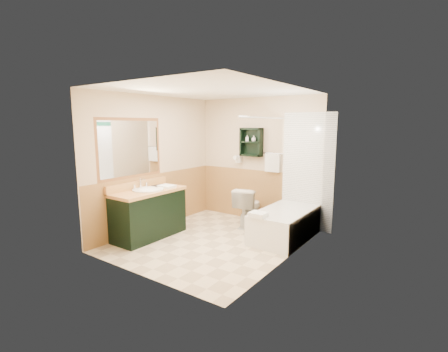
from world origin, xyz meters
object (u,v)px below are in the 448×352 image
(vanity, at_px, (149,213))
(bathtub, at_px, (286,223))
(toilet, at_px, (248,207))
(wall_shelf, at_px, (251,142))
(hair_dryer, at_px, (239,159))
(soap_bottle_a, at_px, (247,140))
(vanity_book, at_px, (156,179))
(soap_bottle_b, at_px, (254,139))

(vanity, xyz_separation_m, bathtub, (1.92, 1.30, -0.16))
(bathtub, height_order, toilet, toilet)
(wall_shelf, height_order, bathtub, wall_shelf)
(hair_dryer, distance_m, vanity, 2.12)
(bathtub, bearing_deg, toilet, 167.32)
(vanity, height_order, soap_bottle_a, soap_bottle_a)
(hair_dryer, distance_m, soap_bottle_a, 0.45)
(bathtub, bearing_deg, wall_shelf, 151.65)
(vanity, distance_m, vanity_book, 0.65)
(wall_shelf, distance_m, bathtub, 1.75)
(wall_shelf, relative_size, soap_bottle_a, 4.60)
(soap_bottle_b, bearing_deg, wall_shelf, 175.16)
(vanity_book, bearing_deg, hair_dryer, 73.56)
(vanity, bearing_deg, soap_bottle_b, 62.68)
(hair_dryer, bearing_deg, wall_shelf, -4.76)
(wall_shelf, distance_m, vanity, 2.35)
(soap_bottle_b, bearing_deg, bathtub, -29.57)
(toilet, relative_size, soap_bottle_b, 6.61)
(hair_dryer, distance_m, vanity_book, 1.73)
(toilet, xyz_separation_m, soap_bottle_b, (-0.10, 0.35, 1.25))
(wall_shelf, height_order, vanity_book, wall_shelf)
(toilet, distance_m, vanity_book, 1.77)
(toilet, xyz_separation_m, vanity_book, (-1.22, -1.14, 0.56))
(wall_shelf, bearing_deg, vanity_book, -125.20)
(vanity, relative_size, vanity_book, 5.54)
(wall_shelf, xyz_separation_m, soap_bottle_a, (-0.09, -0.01, 0.04))
(soap_bottle_a, height_order, soap_bottle_b, soap_bottle_b)
(bathtub, bearing_deg, vanity, -145.92)
(vanity, bearing_deg, bathtub, 34.08)
(wall_shelf, relative_size, soap_bottle_b, 4.92)
(wall_shelf, distance_m, hair_dryer, 0.46)
(soap_bottle_a, bearing_deg, soap_bottle_b, 0.00)
(hair_dryer, bearing_deg, bathtub, -23.57)
(bathtub, xyz_separation_m, soap_bottle_b, (-0.97, 0.55, 1.36))
(toilet, height_order, soap_bottle_a, soap_bottle_a)
(vanity, distance_m, soap_bottle_b, 2.40)
(hair_dryer, relative_size, vanity, 0.19)
(hair_dryer, relative_size, soap_bottle_b, 2.15)
(wall_shelf, bearing_deg, toilet, -65.55)
(soap_bottle_a, bearing_deg, vanity, -113.63)
(toilet, bearing_deg, soap_bottle_a, -66.61)
(vanity, relative_size, bathtub, 0.85)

